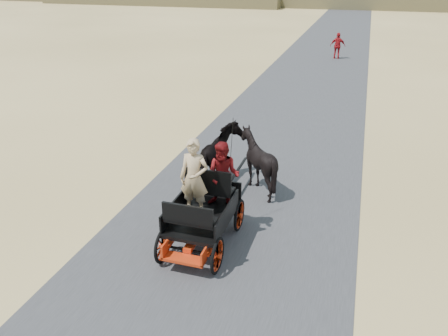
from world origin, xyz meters
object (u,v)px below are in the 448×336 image
(horse_left, at_px, (220,157))
(horse_right, at_px, (258,162))
(carriage, at_px, (203,229))
(pedestrian, at_px, (338,46))

(horse_left, distance_m, horse_right, 1.10)
(horse_right, bearing_deg, carriage, 79.61)
(carriage, distance_m, horse_right, 3.09)
(carriage, height_order, horse_left, horse_left)
(carriage, height_order, horse_right, horse_right)
(carriage, relative_size, horse_left, 1.20)
(horse_left, bearing_deg, horse_right, -180.00)
(pedestrian, bearing_deg, horse_left, 84.07)
(carriage, relative_size, pedestrian, 1.39)
(horse_left, xyz_separation_m, horse_right, (1.10, 0.00, 0.00))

